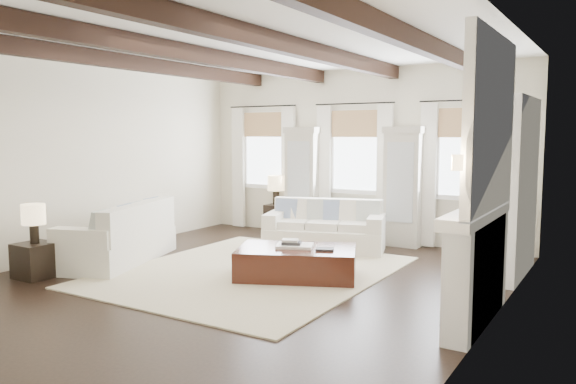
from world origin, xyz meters
The scene contains 16 objects.
ground centered at (0.00, 0.00, 0.00)m, with size 7.50×7.50×0.00m, color black.
room_shell centered at (0.75, 0.90, 1.89)m, with size 6.54×7.54×3.22m.
area_rug centered at (-0.16, 0.53, 0.01)m, with size 3.55×4.22×0.02m, color beige.
sofa_back centered at (0.00, 2.50, 0.35)m, with size 2.18×1.47×0.86m.
sofa_left centered at (-2.27, 0.02, 0.38)m, with size 1.62×2.37×0.93m.
ottoman centered at (0.55, 0.61, 0.21)m, with size 1.61×1.01×0.42m, color black.
tray centered at (0.50, 0.63, 0.44)m, with size 0.50×0.38×0.04m, color white.
book_lower centered at (0.47, 0.61, 0.48)m, with size 0.26×0.20×0.04m, color #262628.
book_upper centered at (0.45, 0.61, 0.52)m, with size 0.22×0.17×0.03m, color beige.
book_loose centered at (0.96, 0.66, 0.44)m, with size 0.24×0.18×0.03m, color #262628.
side_table_front centered at (-2.56, -1.28, 0.24)m, with size 0.49×0.49×0.49m, color black.
lamp_front centered at (-2.56, -1.28, 0.86)m, with size 0.32×0.32×0.55m.
side_table_back centered at (-1.63, 3.48, 0.28)m, with size 0.38×0.38×0.57m, color black.
lamp_back centered at (-1.63, 3.48, 0.97)m, with size 0.34×0.34×0.59m.
candlestick_near centered at (2.90, -0.27, 0.36)m, with size 0.17×0.17×0.86m.
candlestick_far centered at (2.90, 0.10, 0.32)m, with size 0.16×0.16×0.77m.
Camera 1 is at (4.44, -5.97, 2.00)m, focal length 35.00 mm.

